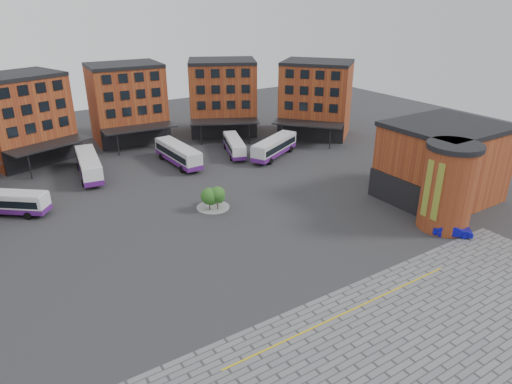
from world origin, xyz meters
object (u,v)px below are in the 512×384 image
bus_b (6,202)px  bus_f (274,147)px  bus_c (89,165)px  blue_car (452,230)px  tree_island (214,197)px  bus_d (178,154)px  bus_e (234,146)px

bus_b → bus_f: 42.22m
bus_c → blue_car: size_ratio=2.84×
tree_island → bus_d: bearing=80.2°
bus_b → bus_f: bus_f is taller
bus_b → tree_island: bearing=-80.9°
bus_b → bus_d: (26.45, 5.61, 0.19)m
bus_d → blue_car: (16.92, -40.41, -1.12)m
bus_b → bus_e: bearing=-43.1°
bus_e → bus_b: bearing=-151.8°
bus_c → bus_d: (13.96, -2.29, -0.04)m
bus_d → bus_e: (10.62, -0.41, -0.27)m
bus_e → bus_f: bearing=-24.3°
tree_island → bus_b: 26.70m
blue_car → bus_b: bearing=93.9°
bus_d → bus_e: size_ratio=1.16×
bus_c → bus_f: bus_c is taller
bus_b → blue_car: (43.36, -34.80, -0.93)m
bus_e → tree_island: bearing=-106.7°
bus_e → bus_f: 7.24m
bus_b → blue_car: 55.61m
bus_c → blue_car: bearing=-46.0°
bus_e → blue_car: bus_e is taller
tree_island → bus_c: size_ratio=0.35×
bus_b → bus_e: size_ratio=0.95×
bus_f → bus_e: bearing=-161.6°
tree_island → bus_d: (3.28, 18.89, 0.03)m
bus_e → bus_f: size_ratio=0.90×
tree_island → bus_f: size_ratio=0.37×
bus_c → bus_f: (29.74, -7.76, -0.08)m
bus_b → bus_c: (12.48, 7.90, 0.23)m
blue_car → tree_island: bearing=85.8°
bus_c → bus_f: 30.74m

